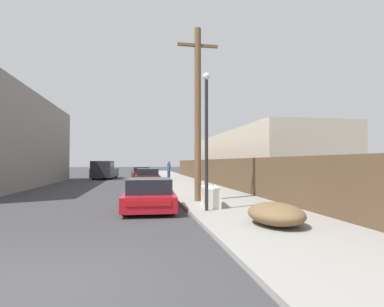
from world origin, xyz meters
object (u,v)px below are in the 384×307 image
(car_parked_far, at_px, (141,174))
(car_parked_mid, at_px, (148,177))
(discarded_fridge, at_px, (210,196))
(brush_pile, at_px, (276,214))
(pedestrian, at_px, (169,170))
(pickup_truck, at_px, (104,170))
(utility_pole, at_px, (198,111))
(street_lamp, at_px, (206,130))
(parked_sports_car_red, at_px, (149,195))

(car_parked_far, bearing_deg, car_parked_mid, -90.12)
(discarded_fridge, bearing_deg, car_parked_far, 104.61)
(brush_pile, xyz_separation_m, pedestrian, (-0.68, 21.60, 0.63))
(pickup_truck, relative_size, brush_pile, 2.98)
(discarded_fridge, height_order, car_parked_far, car_parked_far)
(discarded_fridge, distance_m, pedestrian, 17.92)
(utility_pole, bearing_deg, car_parked_mid, 99.64)
(pickup_truck, bearing_deg, car_parked_mid, 118.54)
(brush_pile, bearing_deg, street_lamp, 116.14)
(parked_sports_car_red, distance_m, utility_pole, 4.31)
(discarded_fridge, height_order, street_lamp, street_lamp)
(parked_sports_car_red, distance_m, street_lamp, 3.32)
(parked_sports_car_red, xyz_separation_m, utility_pole, (2.14, 1.32, 3.50))
(discarded_fridge, xyz_separation_m, car_parked_mid, (-2.00, 12.35, 0.13))
(pickup_truck, height_order, street_lamp, street_lamp)
(parked_sports_car_red, xyz_separation_m, pickup_truck, (-3.99, 21.78, 0.40))
(parked_sports_car_red, bearing_deg, discarded_fridge, -3.80)
(discarded_fridge, xyz_separation_m, parked_sports_car_red, (-2.31, 0.27, 0.05))
(brush_pile, bearing_deg, car_parked_far, 98.29)
(pedestrian, bearing_deg, brush_pile, -88.19)
(car_parked_far, bearing_deg, parked_sports_car_red, -93.44)
(discarded_fridge, relative_size, street_lamp, 0.37)
(utility_pole, height_order, brush_pile, utility_pole)
(parked_sports_car_red, distance_m, car_parked_mid, 12.09)
(car_parked_mid, relative_size, pedestrian, 2.45)
(street_lamp, bearing_deg, utility_pole, 85.22)
(discarded_fridge, xyz_separation_m, car_parked_far, (-2.48, 19.50, 0.13))
(street_lamp, xyz_separation_m, pedestrian, (0.61, 18.96, -1.86))
(pedestrian, bearing_deg, pickup_truck, 147.59)
(parked_sports_car_red, relative_size, car_parked_far, 0.86)
(car_parked_mid, bearing_deg, parked_sports_car_red, -89.96)
(pickup_truck, height_order, brush_pile, pickup_truck)
(pickup_truck, relative_size, pedestrian, 3.22)
(utility_pole, bearing_deg, discarded_fridge, -83.79)
(parked_sports_car_red, relative_size, brush_pile, 2.12)
(pickup_truck, xyz_separation_m, brush_pile, (7.20, -25.74, -0.53))
(discarded_fridge, bearing_deg, utility_pole, 103.59)
(car_parked_mid, relative_size, street_lamp, 0.91)
(utility_pole, bearing_deg, street_lamp, -94.78)
(car_parked_mid, distance_m, car_parked_far, 7.17)
(parked_sports_car_red, distance_m, brush_pile, 5.10)
(pickup_truck, relative_size, street_lamp, 1.20)
(utility_pole, relative_size, brush_pile, 3.92)
(parked_sports_car_red, height_order, car_parked_far, car_parked_far)
(discarded_fridge, distance_m, utility_pole, 3.90)
(discarded_fridge, xyz_separation_m, street_lamp, (-0.39, -1.05, 2.42))
(discarded_fridge, distance_m, car_parked_far, 19.66)
(utility_pole, relative_size, pedestrian, 4.23)
(brush_pile, bearing_deg, parked_sports_car_red, 129.09)
(discarded_fridge, relative_size, utility_pole, 0.23)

